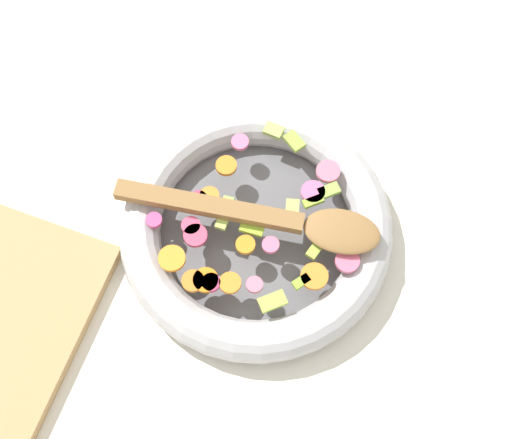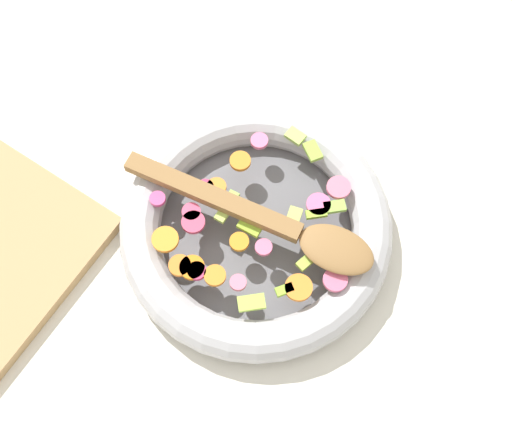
% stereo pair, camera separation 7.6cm
% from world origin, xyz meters
% --- Properties ---
extents(ground_plane, '(4.00, 4.00, 0.00)m').
position_xyz_m(ground_plane, '(0.00, 0.00, 0.00)').
color(ground_plane, silver).
extents(skillet, '(0.33, 0.33, 0.05)m').
position_xyz_m(skillet, '(0.00, 0.00, 0.02)').
color(skillet, slate).
rests_on(skillet, ground_plane).
extents(chopped_vegetables, '(0.24, 0.26, 0.01)m').
position_xyz_m(chopped_vegetables, '(-0.01, -0.00, 0.05)').
color(chopped_vegetables, orange).
rests_on(chopped_vegetables, skillet).
extents(wooden_spoon, '(0.09, 0.32, 0.01)m').
position_xyz_m(wooden_spoon, '(0.00, -0.02, 0.06)').
color(wooden_spoon, olive).
rests_on(wooden_spoon, chopped_vegetables).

